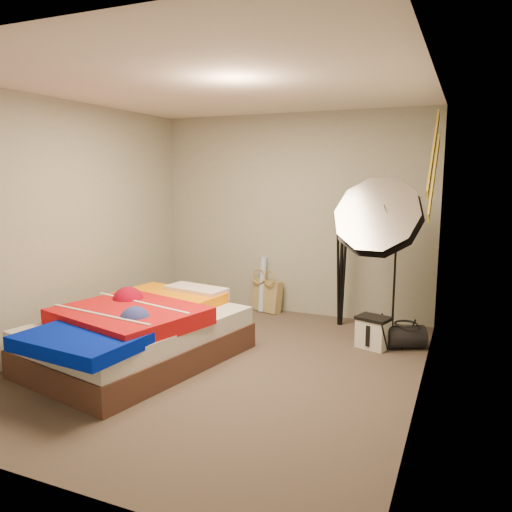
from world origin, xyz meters
The scene contains 15 objects.
floor centered at (0.00, 0.00, 0.00)m, with size 4.00×4.00×0.00m, color brown.
ceiling centered at (0.00, 0.00, 2.50)m, with size 4.00×4.00×0.00m, color silver.
wall_back centered at (0.00, 2.00, 1.25)m, with size 3.50×3.50×0.00m, color gray.
wall_front centered at (0.00, -2.00, 1.25)m, with size 3.50×3.50×0.00m, color gray.
wall_left centered at (-1.75, 0.00, 1.25)m, with size 4.00×4.00×0.00m, color gray.
wall_right centered at (1.75, 0.00, 1.25)m, with size 4.00×4.00×0.00m, color gray.
tote_bag centered at (-0.30, 1.90, 0.20)m, with size 0.41×0.12×0.41m, color tan.
wrapping_roll centered at (-0.37, 1.90, 0.35)m, with size 0.08×0.08×0.70m, color #5E95CB.
camera_case centered at (1.22, 1.04, 0.15)m, with size 0.30×0.22×0.30m, color silver.
duffel_bag centered at (1.52, 1.16, 0.12)m, with size 0.24×0.24×0.39m, color black.
wall_stripe_upper centered at (1.73, 0.60, 1.95)m, with size 0.02×1.10×0.10m, color gold.
wall_stripe_lower centered at (1.73, 0.85, 1.75)m, with size 0.02×1.10×0.10m, color gold.
bed centered at (-0.76, -0.21, 0.28)m, with size 1.71×2.26×0.57m.
photo_umbrella centered at (1.23, 1.03, 1.32)m, with size 1.11×0.85×1.84m.
camera_tripod centered at (0.71, 1.69, 0.74)m, with size 0.09×0.09×1.30m.
Camera 1 is at (2.04, -3.94, 1.76)m, focal length 35.00 mm.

